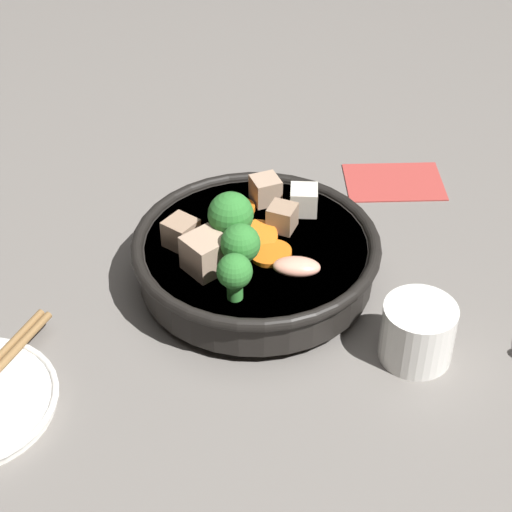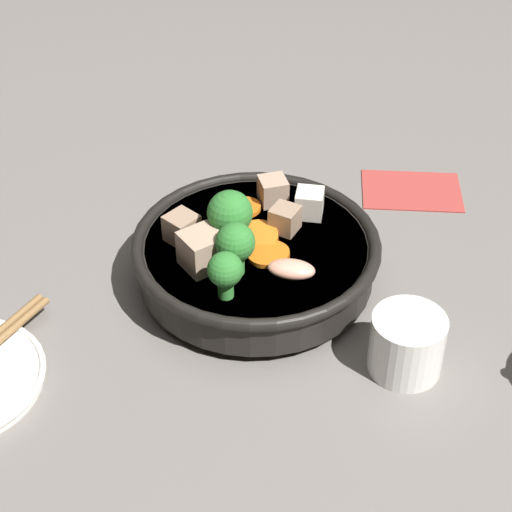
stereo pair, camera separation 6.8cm
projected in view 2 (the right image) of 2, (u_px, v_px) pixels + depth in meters
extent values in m
plane|color=slate|center=(256.00, 282.00, 0.84)|extent=(3.00, 3.00, 0.00)
cylinder|color=black|center=(256.00, 278.00, 0.83)|extent=(0.12, 0.12, 0.01)
cylinder|color=black|center=(256.00, 259.00, 0.82)|extent=(0.23, 0.23, 0.04)
torus|color=black|center=(256.00, 243.00, 0.81)|extent=(0.24, 0.24, 0.01)
cylinder|color=brown|center=(256.00, 252.00, 0.81)|extent=(0.21, 0.21, 0.02)
cylinder|color=orange|center=(258.00, 237.00, 0.81)|extent=(0.04, 0.05, 0.01)
cylinder|color=orange|center=(243.00, 208.00, 0.85)|extent=(0.05, 0.05, 0.01)
cylinder|color=orange|center=(269.00, 254.00, 0.79)|extent=(0.05, 0.05, 0.01)
cylinder|color=green|center=(236.00, 263.00, 0.77)|extent=(0.02, 0.02, 0.02)
sphere|color=#2D752D|center=(235.00, 242.00, 0.75)|extent=(0.04, 0.04, 0.04)
cylinder|color=green|center=(226.00, 287.00, 0.74)|extent=(0.01, 0.01, 0.02)
sphere|color=#2D752D|center=(225.00, 269.00, 0.73)|extent=(0.03, 0.03, 0.03)
cylinder|color=green|center=(230.00, 237.00, 0.79)|extent=(0.02, 0.02, 0.03)
sphere|color=#2D752D|center=(230.00, 213.00, 0.78)|extent=(0.04, 0.04, 0.04)
cube|color=#9E7F66|center=(285.00, 219.00, 0.82)|extent=(0.03, 0.03, 0.02)
cube|color=tan|center=(202.00, 250.00, 0.77)|extent=(0.05, 0.05, 0.03)
cube|color=tan|center=(275.00, 191.00, 0.85)|extent=(0.04, 0.04, 0.03)
cube|color=#9E7F66|center=(182.00, 228.00, 0.80)|extent=(0.04, 0.04, 0.03)
cube|color=silver|center=(309.00, 203.00, 0.83)|extent=(0.03, 0.03, 0.03)
ellipsoid|color=#EA9E84|center=(291.00, 269.00, 0.76)|extent=(0.04, 0.03, 0.02)
cylinder|color=white|center=(407.00, 344.00, 0.73)|extent=(0.06, 0.06, 0.06)
cylinder|color=brown|center=(409.00, 330.00, 0.72)|extent=(0.05, 0.05, 0.00)
cube|color=#A33833|center=(412.00, 190.00, 0.96)|extent=(0.12, 0.09, 0.00)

